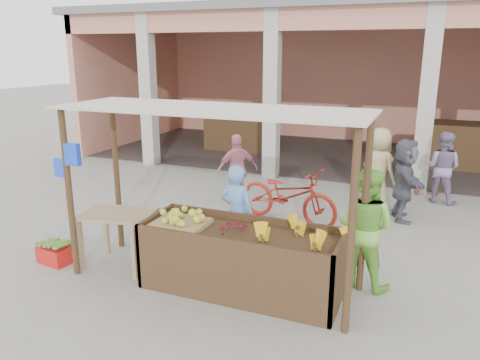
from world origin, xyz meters
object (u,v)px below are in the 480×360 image
at_px(fruit_stall, 241,262).
at_px(red_crate, 56,254).
at_px(side_table, 118,222).
at_px(vendor_blue, 237,211).
at_px(vendor_green, 365,224).
at_px(motorcycle, 288,194).

relative_size(fruit_stall, red_crate, 5.32).
bearing_deg(side_table, vendor_blue, 16.07).
relative_size(fruit_stall, vendor_blue, 1.63).
bearing_deg(fruit_stall, vendor_blue, 116.25).
distance_m(vendor_green, motorcycle, 2.53).
xyz_separation_m(side_table, vendor_blue, (1.53, 0.80, 0.11)).
bearing_deg(vendor_green, fruit_stall, 42.78).
distance_m(red_crate, vendor_green, 4.53).
bearing_deg(fruit_stall, motorcycle, 93.61).
xyz_separation_m(vendor_blue, vendor_green, (1.84, -0.03, 0.06)).
bearing_deg(vendor_blue, side_table, 37.28).
bearing_deg(vendor_blue, fruit_stall, 126.06).
height_order(side_table, motorcycle, motorcycle).
height_order(red_crate, motorcycle, motorcycle).
height_order(vendor_green, motorcycle, vendor_green).
relative_size(vendor_blue, vendor_green, 0.92).
relative_size(red_crate, motorcycle, 0.24).
height_order(fruit_stall, red_crate, fruit_stall).
height_order(fruit_stall, side_table, side_table).
relative_size(red_crate, vendor_blue, 0.31).
distance_m(fruit_stall, vendor_blue, 0.98).
bearing_deg(red_crate, motorcycle, 55.90).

